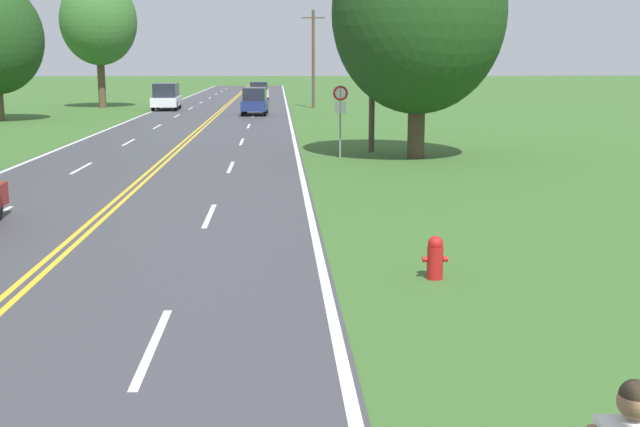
# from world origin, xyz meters

# --- Properties ---
(fire_hydrant) EXTENTS (0.44, 0.28, 0.75)m
(fire_hydrant) POSITION_xyz_m (6.92, 10.61, 0.38)
(fire_hydrant) COLOR red
(fire_hydrant) RESTS_ON ground
(traffic_sign) EXTENTS (0.60, 0.10, 2.77)m
(traffic_sign) POSITION_xyz_m (6.65, 28.13, 2.10)
(traffic_sign) COLOR gray
(traffic_sign) RESTS_ON ground
(utility_pole_midground) EXTENTS (1.80, 0.24, 7.57)m
(utility_pole_midground) POSITION_xyz_m (8.09, 30.10, 3.93)
(utility_pole_midground) COLOR brown
(utility_pole_midground) RESTS_ON ground
(utility_pole_far) EXTENTS (1.80, 0.24, 7.61)m
(utility_pole_far) POSITION_xyz_m (7.12, 61.80, 3.95)
(utility_pole_far) COLOR brown
(utility_pole_far) RESTS_ON ground
(tree_right_cluster) EXTENTS (5.97, 5.97, 10.21)m
(tree_right_cluster) POSITION_xyz_m (-9.76, 62.98, 6.75)
(tree_right_cluster) COLOR brown
(tree_right_cluster) RESTS_ON ground
(tree_far_back) EXTENTS (6.52, 6.52, 9.19)m
(tree_far_back) POSITION_xyz_m (9.55, 27.89, 5.43)
(tree_far_back) COLOR #473828
(tree_far_back) RESTS_ON ground
(car_dark_blue_suv_approaching) EXTENTS (1.83, 4.22, 1.87)m
(car_dark_blue_suv_approaching) POSITION_xyz_m (2.69, 53.44, 0.99)
(car_dark_blue_suv_approaching) COLOR black
(car_dark_blue_suv_approaching) RESTS_ON ground
(car_white_van_mid_near) EXTENTS (2.06, 4.95, 2.02)m
(car_white_van_mid_near) POSITION_xyz_m (-4.22, 59.69, 1.04)
(car_white_van_mid_near) COLOR black
(car_white_van_mid_near) RESTS_ON ground
(car_champagne_hatchback_mid_far) EXTENTS (1.99, 4.16, 1.73)m
(car_champagne_hatchback_mid_far) POSITION_xyz_m (2.47, 74.73, 0.92)
(car_champagne_hatchback_mid_far) COLOR black
(car_champagne_hatchback_mid_far) RESTS_ON ground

